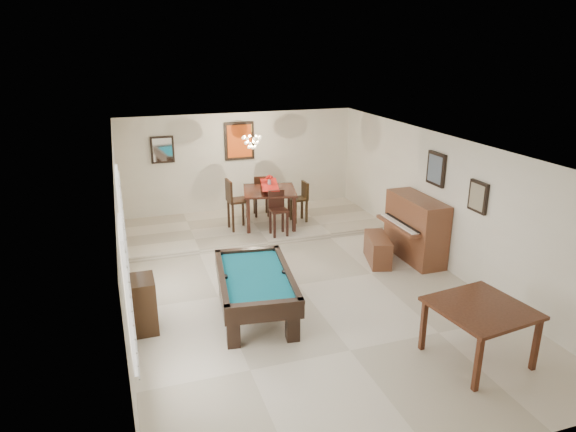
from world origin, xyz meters
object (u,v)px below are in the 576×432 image
piano_bench (378,249)px  dining_chair_south (279,214)px  dining_chair_west (238,204)px  dining_chair_north (261,195)px  dining_table (270,205)px  dining_chair_east (299,202)px  square_table (478,333)px  apothecary_chest (143,304)px  upright_piano (409,229)px  flower_vase (269,180)px  chandelier (252,137)px  pool_table (255,295)px

piano_bench → dining_chair_south: bearing=130.2°
dining_chair_south → dining_chair_west: bearing=137.1°
dining_chair_north → dining_chair_west: size_ratio=0.88×
dining_table → dining_chair_east: (0.74, 0.03, -0.01)m
square_table → apothecary_chest: bearing=152.2°
piano_bench → dining_chair_north: bearing=114.9°
square_table → dining_chair_north: bearing=100.4°
upright_piano → dining_chair_west: 3.91m
square_table → flower_vase: 6.19m
dining_table → dining_chair_east: dining_table is taller
piano_bench → dining_chair_west: bearing=132.7°
upright_piano → flower_vase: (-2.19, 2.58, 0.58)m
chandelier → pool_table: bearing=-104.4°
flower_vase → dining_table: bearing=0.0°
flower_vase → dining_chair_east: flower_vase is taller
dining_table → dining_chair_north: size_ratio=1.14×
flower_vase → dining_chair_south: (-0.00, -0.72, -0.60)m
dining_chair_west → flower_vase: bearing=-91.4°
pool_table → dining_chair_west: 3.85m
upright_piano → piano_bench: size_ratio=1.59×
dining_chair_east → dining_chair_south: bearing=-47.8°
dining_chair_north → dining_chair_west: (-0.78, -0.80, 0.07)m
square_table → apothecary_chest: (-4.37, 2.30, 0.01)m
dining_table → dining_chair_west: bearing=-177.1°
dining_table → dining_chair_south: (-0.00, -0.72, 0.01)m
dining_table → dining_chair_north: bearing=89.7°
dining_chair_east → piano_bench: bearing=14.0°
upright_piano → dining_table: size_ratio=1.31×
pool_table → dining_chair_south: dining_chair_south is taller
upright_piano → dining_chair_west: bearing=139.5°
piano_bench → dining_chair_south: 2.40m
square_table → dining_chair_south: bearing=103.3°
square_table → chandelier: 6.64m
flower_vase → dining_chair_south: size_ratio=0.24×
dining_chair_south → apothecary_chest: bearing=-137.9°
dining_table → square_table: bearing=-78.3°
piano_bench → apothecary_chest: (-4.66, -1.17, 0.16)m
dining_chair_south → dining_chair_west: dining_chair_west is taller
dining_chair_west → dining_chair_east: size_ratio=1.23×
apothecary_chest → chandelier: bearing=54.5°
piano_bench → dining_table: (-1.53, 2.53, 0.34)m
apothecary_chest → dining_chair_east: dining_chair_east is taller
upright_piano → chandelier: bearing=132.6°
square_table → dining_chair_east: bearing=94.7°
apothecary_chest → dining_table: (3.13, 3.71, 0.18)m
square_table → upright_piano: upright_piano is taller
apothecary_chest → dining_chair_west: bearing=57.3°
dining_chair_south → piano_bench: bearing=-51.4°
piano_bench → dining_chair_east: (-0.78, 2.57, 0.33)m
apothecary_chest → upright_piano: bearing=12.0°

